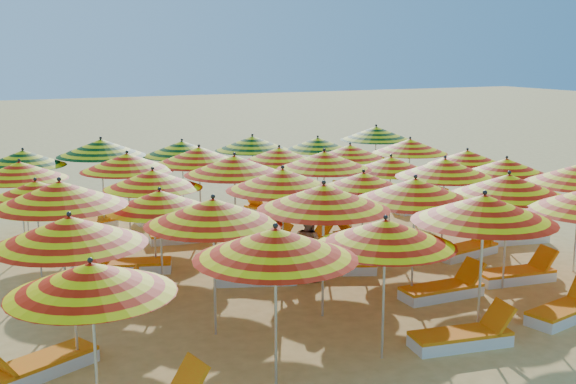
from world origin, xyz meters
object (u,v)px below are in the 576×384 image
object	(u,v)px
lounger_22	(300,202)
lounger_4	(39,366)
umbrella_33	(252,143)
lounger_6	(517,275)
umbrella_3	(484,208)
umbrella_22	(391,164)
lounger_18	(421,207)
umbrella_32	(182,148)
lounger_12	(130,265)
lounger_16	(185,236)
umbrella_30	(23,158)
umbrella_12	(60,194)
umbrella_2	(385,233)
umbrella_8	(324,197)
umbrella_17	(506,167)
lounger_11	(513,237)
umbrella_15	(363,182)
umbrella_23	(467,158)
umbrella_20	(235,165)
lounger_20	(164,217)
umbrella_25	(127,162)
lounger_2	(566,311)
umbrella_0	(91,278)
lounger_14	(302,241)
umbrella_28	(350,152)
lounger_15	(365,234)
umbrella_34	(318,144)
umbrella_1	(275,244)
umbrella_24	(20,171)
umbrella_14	(283,180)
beachgoer_b	(309,246)
lounger_9	(335,266)
umbrella_10	(509,185)
lounger_23	(357,195)
umbrella_29	(410,146)
lounger_10	(467,250)
umbrella_16	(445,168)
umbrella_7	(213,212)
lounger_1	(463,337)
umbrella_35	(376,133)
lounger_19	(87,225)
lounger_13	(259,247)
umbrella_21	(324,160)
lounger_17	(257,224)
umbrella_31	(101,148)
umbrella_18	(36,191)

from	to	relation	value
lounger_22	lounger_4	bearing A→B (deg)	-114.72
umbrella_33	lounger_6	distance (m)	9.18
umbrella_3	umbrella_22	world-z (taller)	umbrella_3
lounger_18	umbrella_22	bearing A→B (deg)	-143.03
umbrella_32	lounger_12	distance (m)	5.40
lounger_4	lounger_16	xyz separation A→B (m)	(4.37, 6.55, 0.00)
umbrella_30	umbrella_12	bearing A→B (deg)	-89.85
umbrella_2	umbrella_8	bearing A→B (deg)	89.50
umbrella_17	lounger_11	world-z (taller)	umbrella_17
umbrella_2	lounger_4	size ratio (longest dim) A/B	1.56
umbrella_15	umbrella_23	bearing A→B (deg)	25.02
umbrella_20	lounger_20	xyz separation A→B (m)	(-0.58, 4.16, -2.07)
umbrella_25	lounger_2	distance (m)	10.53
umbrella_0	lounger_14	distance (m)	9.40
umbrella_28	lounger_15	xyz separation A→B (m)	(-0.80, -2.20, -1.83)
umbrella_34	umbrella_1	bearing A→B (deg)	-120.50
umbrella_24	lounger_6	world-z (taller)	umbrella_24
umbrella_0	umbrella_14	xyz separation A→B (m)	(4.73, 4.36, 0.19)
umbrella_20	beachgoer_b	bearing A→B (deg)	-70.89
lounger_9	lounger_11	world-z (taller)	same
umbrella_14	umbrella_34	xyz separation A→B (m)	(4.17, 6.36, -0.24)
umbrella_10	umbrella_1	bearing A→B (deg)	-161.42
umbrella_20	lounger_23	size ratio (longest dim) A/B	1.45
umbrella_25	lounger_16	world-z (taller)	umbrella_25
umbrella_29	lounger_12	bearing A→B (deg)	-166.80
umbrella_20	umbrella_30	distance (m)	6.11
umbrella_20	lounger_18	xyz separation A→B (m)	(6.90, 2.09, -2.07)
lounger_6	lounger_10	size ratio (longest dim) A/B	0.99
umbrella_15	lounger_12	distance (m)	5.50
umbrella_16	umbrella_25	size ratio (longest dim) A/B	0.94
umbrella_24	umbrella_29	bearing A→B (deg)	-1.72
umbrella_14	umbrella_32	distance (m)	6.42
umbrella_7	umbrella_25	world-z (taller)	umbrella_7
beachgoer_b	umbrella_15	bearing A→B (deg)	-108.22
lounger_1	umbrella_10	bearing A→B (deg)	45.93
umbrella_8	umbrella_29	distance (m)	8.89
umbrella_3	lounger_20	world-z (taller)	umbrella_3
umbrella_2	lounger_22	bearing A→B (deg)	70.26
umbrella_35	lounger_15	xyz separation A→B (m)	(-3.07, -4.40, -2.03)
lounger_19	lounger_13	bearing A→B (deg)	-68.48
umbrella_21	lounger_17	size ratio (longest dim) A/B	1.37
umbrella_17	lounger_10	xyz separation A→B (m)	(-1.36, -0.31, -1.88)
umbrella_7	umbrella_31	xyz separation A→B (m)	(-0.18, 8.58, 0.05)
lounger_18	lounger_20	xyz separation A→B (m)	(-7.48, 2.07, 0.00)
lounger_9	umbrella_18	bearing A→B (deg)	5.09
umbrella_30	umbrella_7	bearing A→B (deg)	-75.90
umbrella_10	umbrella_12	size ratio (longest dim) A/B	1.04
umbrella_16	umbrella_29	bearing A→B (deg)	65.50
umbrella_17	lounger_6	world-z (taller)	umbrella_17
umbrella_21	lounger_22	world-z (taller)	umbrella_21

